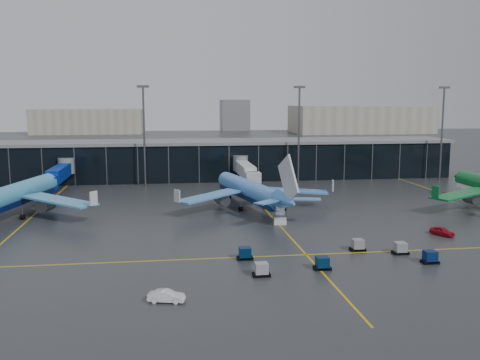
{
  "coord_description": "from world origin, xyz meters",
  "views": [
    {
      "loc": [
        -9.47,
        -86.84,
        21.9
      ],
      "look_at": [
        5.0,
        18.0,
        6.0
      ],
      "focal_mm": 40.0,
      "sensor_mm": 36.0,
      "label": 1
    }
  ],
  "objects": [
    {
      "name": "flood_masts",
      "position": [
        5.0,
        50.0,
        13.81
      ],
      "size": [
        203.0,
        0.5,
        25.5
      ],
      "color": "#595B60",
      "rests_on": "ground"
    },
    {
      "name": "service_van_white",
      "position": [
        -9.81,
        -30.44,
        0.67
      ],
      "size": [
        4.27,
        2.27,
        1.34
      ],
      "primitive_type": "imported",
      "rotation": [
        0.0,
        0.0,
        1.35
      ],
      "color": "white",
      "rests_on": "ground"
    },
    {
      "name": "airliner_arkefly",
      "position": [
        -38.45,
        16.88,
        6.53
      ],
      "size": [
        45.8,
        49.7,
        13.05
      ],
      "primitive_type": null,
      "rotation": [
        0.0,
        0.0,
        -0.22
      ],
      "color": "#3E9ACE",
      "rests_on": "ground"
    },
    {
      "name": "ground",
      "position": [
        0.0,
        0.0,
        0.0
      ],
      "size": [
        600.0,
        600.0,
        0.0
      ],
      "primitive_type": "plane",
      "color": "#282B2D",
      "rests_on": "ground"
    },
    {
      "name": "mobile_airstair",
      "position": [
        10.48,
        4.96,
        0.77
      ],
      "size": [
        2.78,
        3.56,
        3.45
      ],
      "rotation": [
        0.0,
        0.0,
        -0.19
      ],
      "color": "white",
      "rests_on": "ground"
    },
    {
      "name": "baggage_carts",
      "position": [
        13.41,
        -18.75,
        0.76
      ],
      "size": [
        26.78,
        10.85,
        1.7
      ],
      "color": "black",
      "rests_on": "ground"
    },
    {
      "name": "airliner_klm_near",
      "position": [
        7.07,
        18.84,
        6.01
      ],
      "size": [
        42.35,
        45.9,
        12.01
      ],
      "primitive_type": null,
      "rotation": [
        0.0,
        0.0,
        0.23
      ],
      "color": "#4588E3",
      "rests_on": "ground"
    },
    {
      "name": "distant_hangars",
      "position": [
        49.94,
        270.08,
        8.79
      ],
      "size": [
        260.0,
        71.0,
        22.0
      ],
      "color": "#B2AD99",
      "rests_on": "ground"
    },
    {
      "name": "jet_bridges",
      "position": [
        -35.0,
        42.99,
        4.55
      ],
      "size": [
        94.0,
        27.5,
        7.2
      ],
      "color": "#595B60",
      "rests_on": "ground"
    },
    {
      "name": "service_van_red",
      "position": [
        34.84,
        -7.26,
        0.69
      ],
      "size": [
        3.34,
        4.32,
        1.37
      ],
      "primitive_type": "imported",
      "rotation": [
        0.0,
        0.0,
        0.5
      ],
      "color": "#AA0D1D",
      "rests_on": "ground"
    },
    {
      "name": "terminal_pier",
      "position": [
        0.0,
        62.0,
        5.42
      ],
      "size": [
        142.0,
        17.0,
        10.7
      ],
      "color": "black",
      "rests_on": "ground"
    },
    {
      "name": "taxi_lines",
      "position": [
        10.0,
        10.61,
        0.01
      ],
      "size": [
        220.0,
        120.0,
        0.02
      ],
      "color": "gold",
      "rests_on": "ground"
    }
  ]
}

